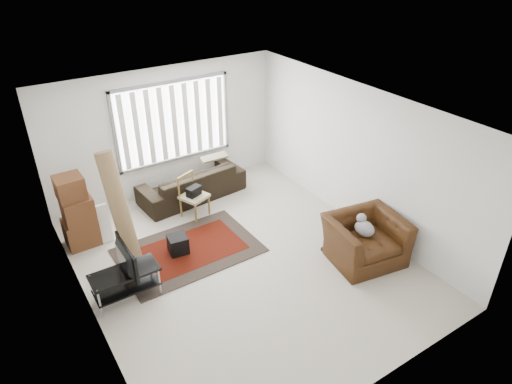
{
  "coord_description": "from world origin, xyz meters",
  "views": [
    {
      "loc": [
        -3.19,
        -5.36,
        4.98
      ],
      "look_at": [
        0.52,
        0.35,
        1.05
      ],
      "focal_mm": 32.0,
      "sensor_mm": 36.0,
      "label": 1
    }
  ],
  "objects_px": {
    "moving_boxes": "(77,214)",
    "sofa": "(191,179)",
    "armchair": "(365,237)",
    "side_chair": "(193,194)",
    "tv_stand": "(125,279)"
  },
  "relations": [
    {
      "from": "moving_boxes",
      "to": "sofa",
      "type": "height_order",
      "value": "moving_boxes"
    },
    {
      "from": "moving_boxes",
      "to": "armchair",
      "type": "distance_m",
      "value": 5.03
    },
    {
      "from": "tv_stand",
      "to": "side_chair",
      "type": "relative_size",
      "value": 1.18
    },
    {
      "from": "tv_stand",
      "to": "sofa",
      "type": "bearing_deg",
      "value": 45.45
    },
    {
      "from": "sofa",
      "to": "side_chair",
      "type": "xyz_separation_m",
      "value": [
        -0.29,
        -0.68,
        0.05
      ]
    },
    {
      "from": "tv_stand",
      "to": "moving_boxes",
      "type": "xyz_separation_m",
      "value": [
        -0.2,
        1.82,
        0.27
      ]
    },
    {
      "from": "sofa",
      "to": "armchair",
      "type": "relative_size",
      "value": 1.61
    },
    {
      "from": "armchair",
      "to": "side_chair",
      "type": "bearing_deg",
      "value": 132.26
    },
    {
      "from": "moving_boxes",
      "to": "sofa",
      "type": "bearing_deg",
      "value": 10.05
    },
    {
      "from": "armchair",
      "to": "moving_boxes",
      "type": "bearing_deg",
      "value": 151.49
    },
    {
      "from": "side_chair",
      "to": "armchair",
      "type": "xyz_separation_m",
      "value": [
        1.83,
        -2.85,
        -0.02
      ]
    },
    {
      "from": "tv_stand",
      "to": "side_chair",
      "type": "distance_m",
      "value": 2.49
    },
    {
      "from": "moving_boxes",
      "to": "sofa",
      "type": "xyz_separation_m",
      "value": [
        2.42,
        0.43,
        -0.21
      ]
    },
    {
      "from": "tv_stand",
      "to": "sofa",
      "type": "distance_m",
      "value": 3.16
    },
    {
      "from": "moving_boxes",
      "to": "side_chair",
      "type": "distance_m",
      "value": 2.15
    }
  ]
}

